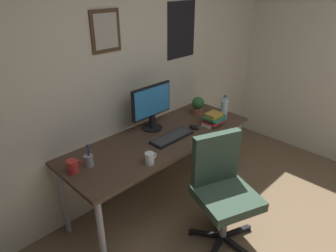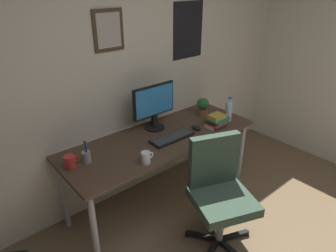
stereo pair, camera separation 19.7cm
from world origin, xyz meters
The scene contains 12 objects.
wall_back centered at (0.00, 2.15, 1.30)m, with size 4.40×0.10×2.60m.
desk centered at (0.05, 1.72, 0.67)m, with size 1.88×0.70×0.74m.
office_chair centered at (0.11, 1.05, 0.53)m, with size 0.60×0.60×0.95m.
monitor centered at (0.13, 1.91, 0.98)m, with size 0.46×0.20×0.43m.
keyboard centered at (0.11, 1.63, 0.75)m, with size 0.43×0.15×0.03m.
computer_mouse centered at (0.41, 1.62, 0.76)m, with size 0.06×0.11×0.04m.
water_bottle centered at (0.81, 1.55, 0.85)m, with size 0.07×0.07×0.25m.
coffee_mug_near centered at (-0.79, 1.79, 0.79)m, with size 0.12×0.08×0.10m.
coffee_mug_far centered at (-0.31, 1.46, 0.79)m, with size 0.11×0.07×0.10m.
potted_plant centered at (0.70, 1.82, 0.85)m, with size 0.13×0.13×0.19m.
pen_cup centered at (-0.66, 1.77, 0.79)m, with size 0.07×0.07×0.20m.
book_stack_left centered at (0.61, 1.54, 0.80)m, with size 0.21×0.16×0.13m.
Camera 1 is at (-1.63, -0.05, 2.06)m, focal length 32.32 mm.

